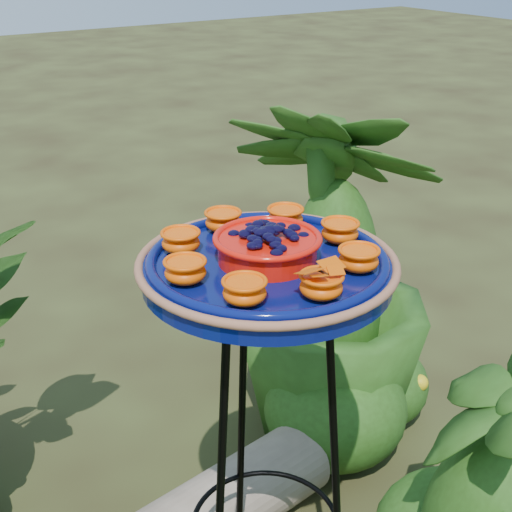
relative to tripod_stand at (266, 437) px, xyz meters
name	(u,v)px	position (x,y,z in m)	size (l,w,h in m)	color
tripod_stand	(266,437)	(0.00, 0.00, 0.00)	(0.37, 0.37, 0.86)	black
feeder_dish	(267,262)	(0.00, 0.00, 0.38)	(0.51, 0.51, 0.10)	#060F50
driftwood_log	(221,508)	(0.05, 0.27, -0.42)	(0.20, 0.20, 0.59)	gray
shrub_back_right	(333,273)	(0.57, 0.50, 0.00)	(0.58, 0.58, 1.04)	#234713
shrub_front_right	(498,490)	(0.38, -0.26, -0.12)	(0.42, 0.28, 0.79)	#234713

